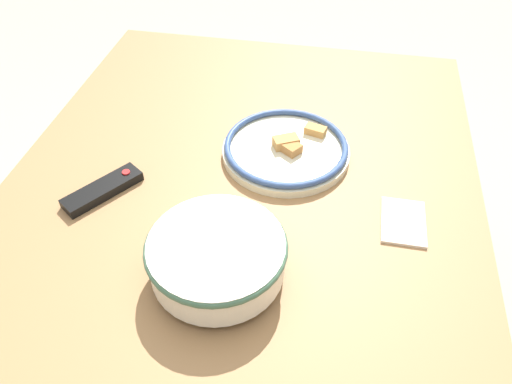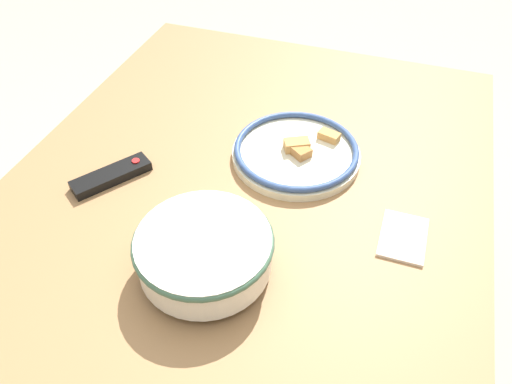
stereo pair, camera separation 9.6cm
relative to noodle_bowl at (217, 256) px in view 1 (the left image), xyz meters
The scene contains 5 objects.
dining_table 0.14m from the noodle_bowl, ahead, with size 1.56×0.99×0.73m.
noodle_bowl is the anchor object (origin of this frame).
food_plate 0.36m from the noodle_bowl, 11.06° to the right, with size 0.28×0.28×0.04m.
tv_remote 0.32m from the noodle_bowl, 61.08° to the left, with size 0.16×0.13×0.02m.
folded_napkin 0.37m from the noodle_bowl, 59.86° to the right, with size 0.12×0.08×0.01m.
Camera 1 is at (-0.59, -0.18, 1.44)m, focal length 35.00 mm.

